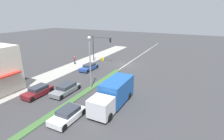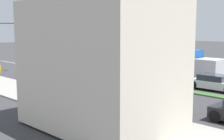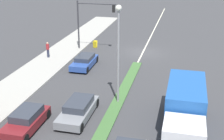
% 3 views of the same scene
% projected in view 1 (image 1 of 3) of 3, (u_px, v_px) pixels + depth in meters
% --- Properties ---
extents(ground_plane, '(160.00, 160.00, 0.00)m').
position_uv_depth(ground_plane, '(70.00, 103.00, 21.23)').
color(ground_plane, '#38383A').
extents(sidewalk_right, '(4.00, 73.00, 0.12)m').
position_uv_depth(sidewalk_right, '(17.00, 90.00, 24.63)').
color(sidewalk_right, '#9E9B93').
rests_on(sidewalk_right, ground).
extents(lane_marking_center, '(0.16, 60.00, 0.01)m').
position_uv_depth(lane_marking_center, '(126.00, 65.00, 36.48)').
color(lane_marking_center, beige).
rests_on(lane_marking_center, ground).
extents(traffic_signal_main, '(4.59, 0.34, 5.60)m').
position_uv_depth(traffic_signal_main, '(99.00, 44.00, 37.30)').
color(traffic_signal_main, '#333338').
rests_on(traffic_signal_main, sidewalk_right).
extents(street_lamp, '(0.44, 0.44, 7.37)m').
position_uv_depth(street_lamp, '(90.00, 56.00, 23.75)').
color(street_lamp, gray).
rests_on(street_lamp, median_strip).
extents(pedestrian, '(0.34, 0.34, 1.68)m').
position_uv_depth(pedestrian, '(75.00, 60.00, 36.35)').
color(pedestrian, '#282D42').
rests_on(pedestrian, sidewalk_right).
extents(warning_aframe_sign, '(0.45, 0.53, 0.84)m').
position_uv_depth(warning_aframe_sign, '(102.00, 59.00, 39.16)').
color(warning_aframe_sign, yellow).
rests_on(warning_aframe_sign, ground).
extents(delivery_truck, '(2.44, 7.50, 2.87)m').
position_uv_depth(delivery_truck, '(114.00, 93.00, 20.31)').
color(delivery_truck, silver).
rests_on(delivery_truck, ground).
extents(coupe_blue, '(1.77, 4.15, 1.16)m').
position_uv_depth(coupe_blue, '(89.00, 67.00, 33.08)').
color(coupe_blue, '#284793').
rests_on(coupe_blue, ground).
extents(van_white, '(1.90, 3.91, 1.24)m').
position_uv_depth(van_white, '(68.00, 115.00, 17.65)').
color(van_white, silver).
rests_on(van_white, ground).
extents(suv_grey, '(1.82, 4.45, 1.22)m').
position_uv_depth(suv_grey, '(66.00, 89.00, 23.62)').
color(suv_grey, slate).
rests_on(suv_grey, ground).
extents(sedan_maroon, '(1.75, 3.99, 1.26)m').
position_uv_depth(sedan_maroon, '(38.00, 91.00, 22.94)').
color(sedan_maroon, maroon).
rests_on(sedan_maroon, ground).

